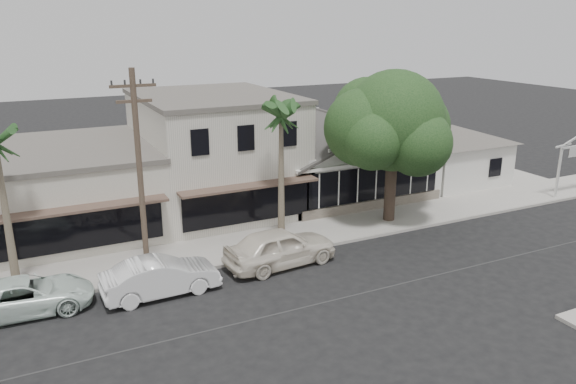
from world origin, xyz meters
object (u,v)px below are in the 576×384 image
car_1 (161,277)px  car_0 (280,247)px  car_2 (25,296)px  shade_tree (390,123)px  utility_pole (140,173)px

car_1 → car_0: bearing=-87.2°
car_1 → car_2: size_ratio=0.95×
car_0 → shade_tree: bearing=-75.5°
car_0 → car_2: size_ratio=1.05×
car_0 → shade_tree: 9.52m
car_1 → car_2: 5.07m
car_0 → shade_tree: shade_tree is taller
car_0 → car_1: car_0 is taller
car_0 → car_1: size_ratio=1.10×
utility_pole → car_2: size_ratio=1.80×
car_1 → shade_tree: size_ratio=0.56×
shade_tree → car_1: bearing=-166.3°
utility_pole → car_0: (5.78, -1.19, -3.90)m
car_2 → shade_tree: shade_tree is taller
shade_tree → car_2: bearing=-172.4°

